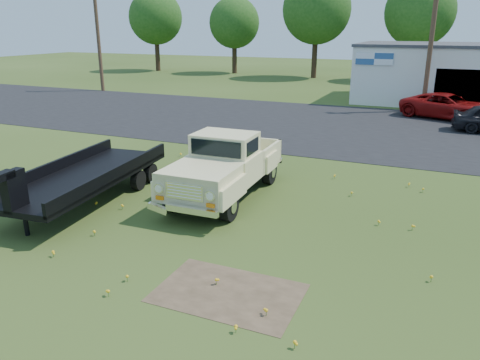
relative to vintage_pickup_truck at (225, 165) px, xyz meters
name	(u,v)px	position (x,y,z in m)	size (l,w,h in m)	color
ground	(225,228)	(1.04, -2.30, -1.06)	(140.00, 140.00, 0.00)	#2E4416
asphalt_lot	(339,126)	(1.04, 12.70, -1.06)	(90.00, 14.00, 0.02)	black
dirt_patch_a	(228,293)	(2.54, -5.30, -1.06)	(3.00, 2.00, 0.01)	#493A27
dirt_patch_b	(216,182)	(-0.96, 1.20, -1.06)	(2.20, 1.60, 0.01)	#493A27
commercial_building	(460,73)	(7.04, 24.70, 1.04)	(14.20, 8.20, 4.15)	white
utility_pole_west	(98,35)	(-20.96, 19.70, 3.54)	(1.60, 0.30, 9.00)	#4B3123
utility_pole_mid	(431,38)	(5.04, 19.70, 3.54)	(1.60, 0.30, 9.00)	#4B3123
treeline_a	(155,17)	(-26.96, 37.70, 5.24)	(6.40, 6.40, 9.52)	#322217
treeline_b	(234,23)	(-16.96, 38.70, 4.60)	(5.76, 5.76, 8.57)	#322217
treeline_c	(317,10)	(-6.96, 37.20, 5.87)	(7.04, 7.04, 10.47)	#322217
treeline_d	(420,12)	(3.04, 38.20, 5.55)	(6.72, 6.72, 10.00)	#322217
vintage_pickup_truck	(225,165)	(0.00, 0.00, 0.00)	(2.28, 5.87, 2.13)	beige
flatbed_trailer	(84,172)	(-3.87, -2.17, -0.10)	(2.35, 7.06, 1.93)	black
red_pickup	(447,106)	(6.46, 17.57, -0.32)	(2.45, 5.32, 1.48)	maroon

